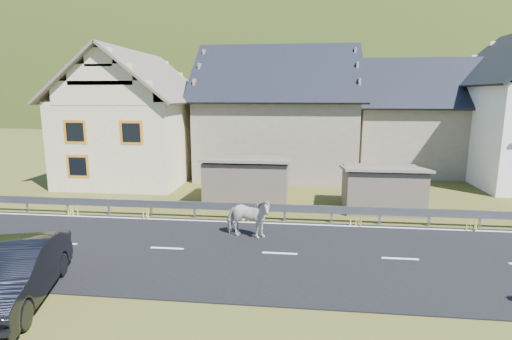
# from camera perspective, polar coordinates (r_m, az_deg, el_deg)

# --- Properties ---
(ground) EXTENTS (160.00, 160.00, 0.00)m
(ground) POSITION_cam_1_polar(r_m,az_deg,el_deg) (14.03, 3.42, -11.95)
(ground) COLOR #394112
(ground) RESTS_ON ground
(road) EXTENTS (60.00, 7.00, 0.04)m
(road) POSITION_cam_1_polar(r_m,az_deg,el_deg) (14.02, 3.42, -11.87)
(road) COLOR black
(road) RESTS_ON ground
(lane_markings) EXTENTS (60.00, 6.60, 0.01)m
(lane_markings) POSITION_cam_1_polar(r_m,az_deg,el_deg) (14.01, 3.42, -11.78)
(lane_markings) COLOR silver
(lane_markings) RESTS_ON road
(guardrail) EXTENTS (28.10, 0.09, 0.75)m
(guardrail) POSITION_cam_1_polar(r_m,az_deg,el_deg) (17.31, 4.12, -5.53)
(guardrail) COLOR #93969B
(guardrail) RESTS_ON ground
(shed_left) EXTENTS (4.30, 3.30, 2.40)m
(shed_left) POSITION_cam_1_polar(r_m,az_deg,el_deg) (20.07, -1.22, -1.64)
(shed_left) COLOR #675A4B
(shed_left) RESTS_ON ground
(shed_right) EXTENTS (3.80, 2.90, 2.20)m
(shed_right) POSITION_cam_1_polar(r_m,az_deg,el_deg) (19.81, 17.57, -2.62)
(shed_right) COLOR #675A4B
(shed_right) RESTS_ON ground
(house_cream) EXTENTS (7.80, 9.80, 8.30)m
(house_cream) POSITION_cam_1_polar(r_m,az_deg,el_deg) (27.13, -16.77, 8.09)
(house_cream) COLOR beige
(house_cream) RESTS_ON ground
(house_stone_a) EXTENTS (10.80, 9.80, 8.90)m
(house_stone_a) POSITION_cam_1_polar(r_m,az_deg,el_deg) (27.98, 3.19, 9.16)
(house_stone_a) COLOR gray
(house_stone_a) RESTS_ON ground
(house_stone_b) EXTENTS (9.80, 8.80, 8.10)m
(house_stone_b) POSITION_cam_1_polar(r_m,az_deg,el_deg) (31.09, 22.33, 7.80)
(house_stone_b) COLOR gray
(house_stone_b) RESTS_ON ground
(mountain) EXTENTS (440.00, 280.00, 260.00)m
(mountain) POSITION_cam_1_polar(r_m,az_deg,el_deg) (194.64, 7.79, 3.16)
(mountain) COLOR #253910
(mountain) RESTS_ON ground
(conifer_patch) EXTENTS (76.00, 50.00, 28.00)m
(conifer_patch) POSITION_cam_1_polar(r_m,az_deg,el_deg) (134.94, -18.12, 10.49)
(conifer_patch) COLOR black
(conifer_patch) RESTS_ON ground
(horse) EXTENTS (1.17, 1.97, 1.56)m
(horse) POSITION_cam_1_polar(r_m,az_deg,el_deg) (15.20, -1.19, -6.82)
(horse) COLOR beige
(horse) RESTS_ON road
(car) EXTENTS (2.94, 5.08, 1.58)m
(car) POSITION_cam_1_polar(r_m,az_deg,el_deg) (12.48, -31.46, -12.63)
(car) COLOR black
(car) RESTS_ON ground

